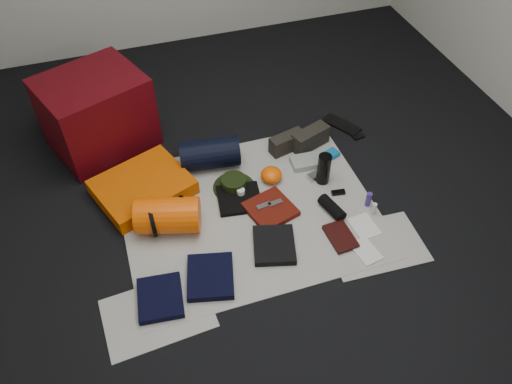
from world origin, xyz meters
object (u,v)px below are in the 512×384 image
object	(u,v)px
red_cabinet	(97,113)
water_bottle	(324,169)
sleeping_pad	(143,187)
stuff_sack	(168,216)
paperback_book	(340,237)
navy_duffel	(210,154)
compact_camera	(314,176)

from	to	relation	value
red_cabinet	water_bottle	xyz separation A→B (m)	(1.37, -0.87, -0.16)
sleeping_pad	red_cabinet	bearing A→B (deg)	107.57
red_cabinet	stuff_sack	size ratio (longest dim) A/B	1.71
red_cabinet	paperback_book	size ratio (longest dim) A/B	2.99
sleeping_pad	water_bottle	world-z (taller)	water_bottle
sleeping_pad	navy_duffel	bearing A→B (deg)	13.75
red_cabinet	navy_duffel	size ratio (longest dim) A/B	1.63
water_bottle	red_cabinet	bearing A→B (deg)	147.66
stuff_sack	paperback_book	distance (m)	1.07
sleeping_pad	compact_camera	bearing A→B (deg)	-11.38
sleeping_pad	paperback_book	bearing A→B (deg)	-35.05
sleeping_pad	navy_duffel	distance (m)	0.51
navy_duffel	compact_camera	xyz separation A→B (m)	(0.65, -0.35, -0.09)
stuff_sack	water_bottle	distance (m)	1.08
red_cabinet	paperback_book	bearing A→B (deg)	-68.60
red_cabinet	sleeping_pad	world-z (taller)	red_cabinet
compact_camera	red_cabinet	bearing A→B (deg)	134.39
stuff_sack	navy_duffel	xyz separation A→B (m)	(0.38, 0.47, -0.01)
red_cabinet	sleeping_pad	xyz separation A→B (m)	(0.19, -0.60, -0.22)
red_cabinet	stuff_sack	world-z (taller)	red_cabinet
sleeping_pad	stuff_sack	xyz separation A→B (m)	(0.11, -0.35, 0.06)
stuff_sack	compact_camera	size ratio (longest dim) A/B	4.07
compact_camera	paperback_book	xyz separation A→B (m)	(-0.05, -0.53, -0.00)
paperback_book	water_bottle	bearing A→B (deg)	76.15
paperback_book	navy_duffel	bearing A→B (deg)	120.77
red_cabinet	stuff_sack	xyz separation A→B (m)	(0.30, -0.95, -0.16)
compact_camera	stuff_sack	bearing A→B (deg)	173.11
paperback_book	compact_camera	bearing A→B (deg)	81.42
compact_camera	paperback_book	distance (m)	0.54
navy_duffel	paperback_book	xyz separation A→B (m)	(0.60, -0.88, -0.09)
stuff_sack	water_bottle	bearing A→B (deg)	4.40
water_bottle	paperback_book	xyz separation A→B (m)	(-0.09, -0.49, -0.10)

